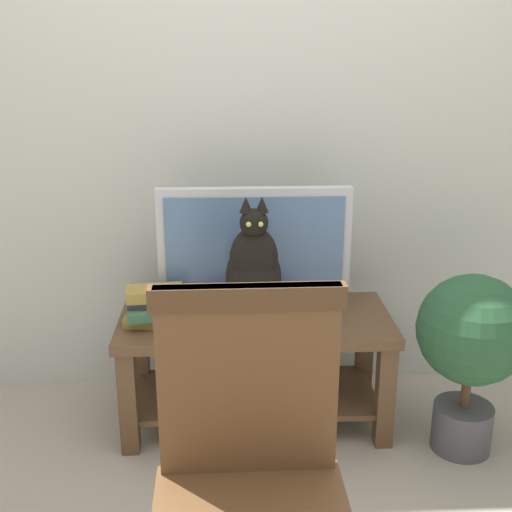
{
  "coord_description": "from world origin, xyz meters",
  "views": [
    {
      "loc": [
        -0.12,
        -2.02,
        1.57
      ],
      "look_at": [
        -0.01,
        0.4,
        0.76
      ],
      "focal_mm": 46.08,
      "sensor_mm": 36.0,
      "label": 1
    }
  ],
  "objects": [
    {
      "name": "media_box",
      "position": [
        -0.02,
        0.36,
        0.52
      ],
      "size": [
        0.38,
        0.26,
        0.07
      ],
      "color": "#2D2D30",
      "rests_on": "tv_stand"
    },
    {
      "name": "back_wall",
      "position": [
        0.0,
        0.88,
        1.4
      ],
      "size": [
        7.0,
        0.12,
        2.8
      ],
      "primitive_type": "cube",
      "color": "#B7BCB2",
      "rests_on": "ground"
    },
    {
      "name": "ground_plane",
      "position": [
        0.0,
        0.0,
        0.0
      ],
      "size": [
        12.0,
        12.0,
        0.0
      ],
      "primitive_type": "plane",
      "color": "gray"
    },
    {
      "name": "tv",
      "position": [
        -0.01,
        0.54,
        0.75
      ],
      "size": [
        0.79,
        0.2,
        0.52
      ],
      "color": "#B7B7BC",
      "rests_on": "tv_stand"
    },
    {
      "name": "book_stack",
      "position": [
        -0.41,
        0.4,
        0.56
      ],
      "size": [
        0.25,
        0.2,
        0.15
      ],
      "color": "olive",
      "rests_on": "tv_stand"
    },
    {
      "name": "potted_plant",
      "position": [
        0.8,
        0.21,
        0.47
      ],
      "size": [
        0.43,
        0.43,
        0.73
      ],
      "color": "#47474C",
      "rests_on": "ground"
    },
    {
      "name": "cat",
      "position": [
        -0.02,
        0.35,
        0.73
      ],
      "size": [
        0.22,
        0.33,
        0.47
      ],
      "color": "black",
      "rests_on": "media_box"
    },
    {
      "name": "tv_stand",
      "position": [
        -0.01,
        0.45,
        0.34
      ],
      "size": [
        1.11,
        0.5,
        0.49
      ],
      "color": "#513823",
      "rests_on": "ground"
    },
    {
      "name": "wooden_chair",
      "position": [
        -0.08,
        -0.7,
        0.59
      ],
      "size": [
        0.48,
        0.48,
        1.02
      ],
      "color": "brown",
      "rests_on": "ground"
    }
  ]
}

